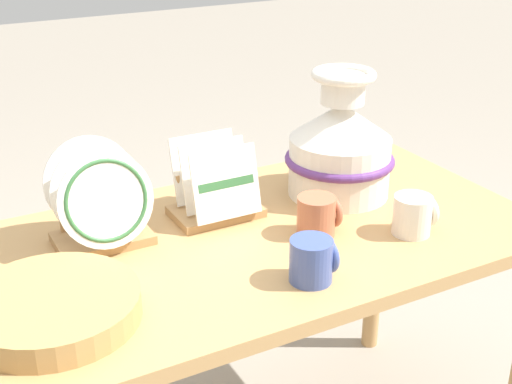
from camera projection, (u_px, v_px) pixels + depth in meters
display_table at (256, 267)px, 1.74m from camera, size 1.36×0.74×0.74m
ceramic_vase at (340, 146)px, 1.86m from camera, size 0.29×0.29×0.34m
dish_rack_round_plates at (101, 209)px, 1.62m from camera, size 0.22×0.18×0.24m
dish_rack_square_plates at (215, 194)px, 1.77m from camera, size 0.22×0.17×0.19m
wicker_charger_stack at (52, 307)px, 1.37m from camera, size 0.34×0.34×0.05m
mug_cobalt_glaze at (311, 260)px, 1.49m from camera, size 0.10×0.09×0.10m
mug_terracotta_glaze at (318, 215)px, 1.68m from camera, size 0.10×0.09×0.10m
mug_cream_glaze at (414, 215)px, 1.69m from camera, size 0.10×0.09×0.10m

